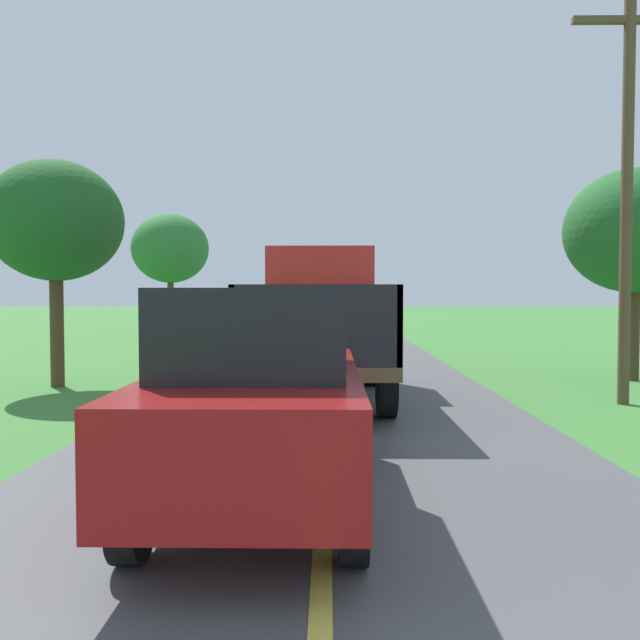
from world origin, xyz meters
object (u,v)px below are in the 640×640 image
banana_truck_near (320,320)px  utility_pole_roadside (627,186)px  banana_truck_far (312,309)px  roadside_tree_near_left (170,249)px  roadside_tree_mid_right (635,231)px  roadside_tree_far_left (55,222)px  following_car (260,394)px

banana_truck_near → utility_pole_roadside: utility_pole_roadside is taller
utility_pole_roadside → banana_truck_far: bearing=119.6°
roadside_tree_near_left → roadside_tree_mid_right: size_ratio=1.17×
banana_truck_near → utility_pole_roadside: bearing=-8.2°
banana_truck_far → roadside_tree_mid_right: size_ratio=1.22×
utility_pole_roadside → roadside_tree_mid_right: bearing=62.6°
banana_truck_near → roadside_tree_mid_right: bearing=18.7°
roadside_tree_far_left → following_car: size_ratio=1.16×
following_car → roadside_tree_near_left: bearing=105.6°
banana_truck_far → roadside_tree_far_left: roadside_tree_far_left is taller
roadside_tree_mid_right → following_car: bearing=-129.7°
roadside_tree_mid_right → following_car: (-7.46, -8.98, -2.28)m
following_car → banana_truck_near: bearing=86.3°
roadside_tree_mid_right → roadside_tree_far_left: bearing=-174.7°
roadside_tree_near_left → roadside_tree_mid_right: (14.05, -14.67, -0.65)m
roadside_tree_near_left → roadside_tree_far_left: size_ratio=1.18×
utility_pole_roadside → following_car: utility_pole_roadside is taller
banana_truck_far → utility_pole_roadside: bearing=-60.4°
banana_truck_far → following_car: 16.02m
roadside_tree_near_left → following_car: bearing=-74.4°
banana_truck_near → roadside_tree_near_left: (-7.03, 17.05, 2.54)m
following_car → utility_pole_roadside: bearing=45.0°
utility_pole_roadside → following_car: bearing=-135.0°
banana_truck_far → roadside_tree_near_left: 10.42m
roadside_tree_near_left → banana_truck_near: bearing=-67.6°
roadside_tree_near_left → roadside_tree_far_left: (1.49, -15.82, -0.55)m
banana_truck_far → following_car: bearing=-90.1°
banana_truck_near → roadside_tree_near_left: 18.61m
utility_pole_roadside → roadside_tree_mid_right: 3.59m
banana_truck_near → following_car: banana_truck_near is taller
roadside_tree_mid_right → following_car: roadside_tree_mid_right is taller
banana_truck_far → roadside_tree_near_left: bearing=131.0°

